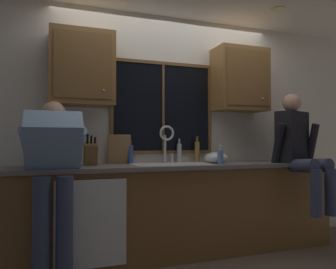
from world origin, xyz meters
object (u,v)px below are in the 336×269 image
object	(u,v)px
person_sitting_on_counter	(299,146)
bottle_green_glass	(179,152)
cutting_board	(119,149)
bottle_amber_small	(130,154)
soap_dispenser	(220,157)
mixing_bowl	(216,158)
bottle_tall_clear	(197,151)
person_standing	(53,167)
knife_block	(91,154)

from	to	relation	value
person_sitting_on_counter	bottle_green_glass	xyz separation A→B (m)	(-1.19, 0.50, -0.07)
cutting_board	bottle_amber_small	world-z (taller)	cutting_board
cutting_board	soap_dispenser	size ratio (longest dim) A/B	1.55
cutting_board	mixing_bowl	size ratio (longest dim) A/B	1.23
cutting_board	bottle_tall_clear	bearing A→B (deg)	-0.13
bottle_green_glass	bottle_tall_clear	distance (m)	0.21
person_standing	bottle_tall_clear	distance (m)	1.61
bottle_green_glass	bottle_amber_small	size ratio (longest dim) A/B	1.09
bottle_tall_clear	bottle_amber_small	world-z (taller)	bottle_tall_clear
person_sitting_on_counter	mixing_bowl	bearing A→B (deg)	164.15
person_sitting_on_counter	knife_block	size ratio (longest dim) A/B	3.92
person_sitting_on_counter	bottle_amber_small	bearing A→B (deg)	164.13
bottle_tall_clear	bottle_amber_small	distance (m)	0.76
person_standing	knife_block	distance (m)	0.51
knife_block	bottle_amber_small	world-z (taller)	knife_block
person_sitting_on_counter	bottle_tall_clear	world-z (taller)	person_sitting_on_counter
soap_dispenser	bottle_tall_clear	xyz separation A→B (m)	(-0.07, 0.41, 0.05)
knife_block	bottle_tall_clear	bearing A→B (deg)	6.53
cutting_board	bottle_amber_small	size ratio (longest dim) A/B	1.22
person_sitting_on_counter	mixing_bowl	distance (m)	0.91
bottle_green_glass	cutting_board	bearing A→B (deg)	-178.88
mixing_bowl	person_standing	bearing A→B (deg)	-170.72
knife_block	cutting_board	xyz separation A→B (m)	(0.30, 0.14, 0.04)
cutting_board	mixing_bowl	world-z (taller)	cutting_board
person_sitting_on_counter	cutting_board	bearing A→B (deg)	165.30
mixing_bowl	bottle_amber_small	distance (m)	0.91
knife_block	cutting_board	world-z (taller)	knife_block
person_sitting_on_counter	person_standing	bearing A→B (deg)	-179.53
bottle_tall_clear	bottle_amber_small	xyz separation A→B (m)	(-0.76, 0.01, -0.02)
bottle_tall_clear	mixing_bowl	bearing A→B (deg)	-65.43
soap_dispenser	bottle_tall_clear	size ratio (longest dim) A/B	0.66
knife_block	mixing_bowl	size ratio (longest dim) A/B	1.29
soap_dispenser	bottle_amber_small	bearing A→B (deg)	153.63
person_standing	mixing_bowl	distance (m)	1.65
bottle_green_glass	mixing_bowl	bearing A→B (deg)	-38.51
soap_dispenser	bottle_green_glass	bearing A→B (deg)	123.95
soap_dispenser	bottle_tall_clear	distance (m)	0.41
mixing_bowl	soap_dispenser	size ratio (longest dim) A/B	1.26
knife_block	mixing_bowl	xyz separation A→B (m)	(1.29, -0.10, -0.05)
bottle_green_glass	person_standing	bearing A→B (deg)	-158.30
knife_block	cutting_board	distance (m)	0.33
person_standing	bottle_amber_small	distance (m)	0.92
cutting_board	soap_dispenser	world-z (taller)	cutting_board
person_sitting_on_counter	bottle_amber_small	distance (m)	1.81
mixing_bowl	bottle_green_glass	size ratio (longest dim) A/B	0.92
person_sitting_on_counter	bottle_green_glass	distance (m)	1.29
mixing_bowl	bottle_green_glass	xyz separation A→B (m)	(-0.32, 0.26, 0.06)
bottle_green_glass	bottle_tall_clear	size ratio (longest dim) A/B	0.92
cutting_board	mixing_bowl	bearing A→B (deg)	-13.69
person_sitting_on_counter	bottle_amber_small	xyz separation A→B (m)	(-1.74, 0.49, -0.08)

